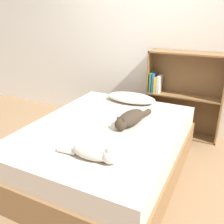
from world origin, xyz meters
The scene contains 7 objects.
ground_plane centered at (0.00, 0.00, 0.00)m, with size 8.00×8.00×0.00m, color #846647.
wall_back centered at (0.00, 1.41, 1.25)m, with size 8.00×0.06×2.50m.
bed centered at (0.00, 0.00, 0.27)m, with size 1.48×1.92×0.54m.
pillow centered at (-0.04, 0.77, 0.60)m, with size 0.63×0.31×0.11m.
cat_light centered at (0.23, -0.57, 0.61)m, with size 0.53×0.18×0.17m.
cat_dark centered at (0.21, 0.13, 0.61)m, with size 0.26×0.59×0.15m.
bookshelf centered at (0.49, 1.28, 0.58)m, with size 0.98×0.26×1.14m.
Camera 1 is at (1.06, -2.01, 1.62)m, focal length 40.00 mm.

